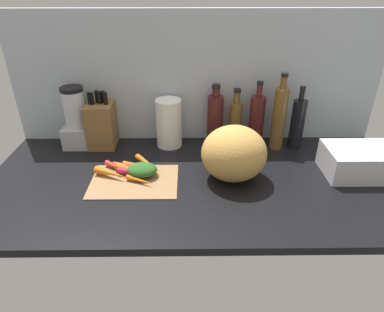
{
  "coord_description": "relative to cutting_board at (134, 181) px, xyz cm",
  "views": [
    {
      "loc": [
        -3.7,
        -116.75,
        74.86
      ],
      "look_at": [
        -2.38,
        0.98,
        9.59
      ],
      "focal_mm": 31.92,
      "sensor_mm": 36.0,
      "label": 1
    }
  ],
  "objects": [
    {
      "name": "carrot_3",
      "position": [
        -7.62,
        7.52,
        1.59
      ],
      "size": [
        12.87,
        10.53,
        2.37
      ],
      "primitive_type": "cone",
      "rotation": [
        0.0,
        1.57,
        -0.65
      ],
      "color": "red",
      "rests_on": "cutting_board"
    },
    {
      "name": "knife_block",
      "position": [
        -18.88,
        33.31,
        10.4
      ],
      "size": [
        12.32,
        16.22,
        26.46
      ],
      "color": "brown",
      "rests_on": "ground_plane"
    },
    {
      "name": "bottle_4",
      "position": [
        71.89,
        29.88,
        11.58
      ],
      "size": [
        6.32,
        6.32,
        29.36
      ],
      "color": "black",
      "rests_on": "ground_plane"
    },
    {
      "name": "bottle_3",
      "position": [
        62.87,
        29.03,
        14.84
      ],
      "size": [
        6.2,
        6.2,
        35.63
      ],
      "color": "brown",
      "rests_on": "ground_plane"
    },
    {
      "name": "bottle_1",
      "position": [
        43.89,
        34.38,
        10.82
      ],
      "size": [
        5.78,
        5.78,
        26.95
      ],
      "color": "brown",
      "rests_on": "ground_plane"
    },
    {
      "name": "carrot_greens_pile",
      "position": [
        2.96,
        3.59,
        2.94
      ],
      "size": [
        12.02,
        9.25,
        5.09
      ],
      "primitive_type": "ellipsoid",
      "color": "#2D6023",
      "rests_on": "cutting_board"
    },
    {
      "name": "carrot_7",
      "position": [
        -0.49,
        3.41,
        1.81
      ],
      "size": [
        13.85,
        6.01,
        2.81
      ],
      "primitive_type": "cone",
      "rotation": [
        0.0,
        1.57,
        -0.24
      ],
      "color": "#B2264C",
      "rests_on": "cutting_board"
    },
    {
      "name": "blender_appliance",
      "position": [
        -30.11,
        32.42,
        11.96
      ],
      "size": [
        13.14,
        13.14,
        28.63
      ],
      "color": "#B2B2B7",
      "rests_on": "ground_plane"
    },
    {
      "name": "paper_towel_roll",
      "position": [
        12.61,
        32.03,
        10.95
      ],
      "size": [
        11.89,
        11.89,
        22.7
      ],
      "primitive_type": "cylinder",
      "color": "white",
      "rests_on": "ground_plane"
    },
    {
      "name": "carrot_6",
      "position": [
        -2.52,
        8.74,
        1.56
      ],
      "size": [
        15.92,
        6.01,
        2.32
      ],
      "primitive_type": "cone",
      "rotation": [
        0.0,
        1.57,
        -0.24
      ],
      "color": "red",
      "rests_on": "cutting_board"
    },
    {
      "name": "winter_squash",
      "position": [
        39.43,
        2.46,
        10.76
      ],
      "size": [
        25.67,
        23.64,
        22.32
      ],
      "primitive_type": "ellipsoid",
      "color": "gold",
      "rests_on": "ground_plane"
    },
    {
      "name": "cutting_board",
      "position": [
        0.0,
        0.0,
        0.0
      ],
      "size": [
        34.41,
        24.66,
        0.8
      ],
      "primitive_type": "cube",
      "color": "#997047",
      "rests_on": "ground_plane"
    },
    {
      "name": "bottle_0",
      "position": [
        34.3,
        34.82,
        11.94
      ],
      "size": [
        7.51,
        7.51,
        28.82
      ],
      "color": "#471919",
      "rests_on": "ground_plane"
    },
    {
      "name": "wall_back",
      "position": [
        25.42,
        41.03,
        29.6
      ],
      "size": [
        170.0,
        3.0,
        60.0
      ],
      "primitive_type": "cube",
      "color": "#ADB7C1",
      "rests_on": "ground_plane"
    },
    {
      "name": "dish_rack",
      "position": [
        91.35,
        5.39,
        5.24
      ],
      "size": [
        27.98,
        19.96,
        11.28
      ],
      "primitive_type": "cube",
      "color": "silver",
      "rests_on": "ground_plane"
    },
    {
      "name": "carrot_5",
      "position": [
        0.42,
        9.24,
        1.62
      ],
      "size": [
        13.4,
        5.66,
        2.44
      ],
      "primitive_type": "cone",
      "rotation": [
        0.0,
        1.57,
        -0.25
      ],
      "color": "orange",
      "rests_on": "cutting_board"
    },
    {
      "name": "ground_plane",
      "position": [
        25.42,
        2.53,
        -1.9
      ],
      "size": [
        170.0,
        80.0,
        3.0
      ],
      "primitive_type": "cube",
      "color": "black"
    },
    {
      "name": "bottle_2",
      "position": [
        53.59,
        32.97,
        12.03
      ],
      "size": [
        7.08,
        7.08,
        30.74
      ],
      "color": "#471919",
      "rests_on": "ground_plane"
    },
    {
      "name": "carrot_0",
      "position": [
        2.64,
        -1.96,
        1.41
      ],
      "size": [
        12.08,
        7.19,
        2.02
      ],
      "primitive_type": "cone",
      "rotation": [
        0.0,
        1.57,
        -0.45
      ],
      "color": "orange",
      "rests_on": "cutting_board"
    },
    {
      "name": "carrot_2",
      "position": [
        -1.39,
        4.91,
        2.02
      ],
      "size": [
        14.84,
        9.35,
        3.24
      ],
      "primitive_type": "cone",
      "rotation": [
        0.0,
        1.57,
        -0.45
      ],
      "color": "orange",
      "rests_on": "cutting_board"
    },
    {
      "name": "carrot_1",
      "position": [
        4.59,
        10.49,
        1.69
      ],
      "size": [
        12.93,
        14.93,
        2.57
      ],
      "primitive_type": "cone",
      "rotation": [
        0.0,
        1.57,
        -0.88
      ],
      "color": "orange",
      "rests_on": "cutting_board"
    },
    {
      "name": "carrot_4",
      "position": [
        -9.78,
        2.56,
        2.05
      ],
      "size": [
        14.13,
        8.71,
        3.29
      ],
      "primitive_type": "cone",
      "rotation": [
        0.0,
        1.57,
        -0.42
      ],
      "color": "orange",
      "rests_on": "cutting_board"
    }
  ]
}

